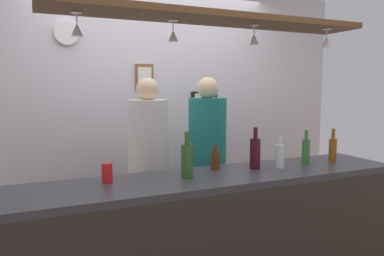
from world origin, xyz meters
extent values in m
cube|color=silver|center=(0.00, 1.10, 1.30)|extent=(4.40, 0.06, 2.60)
cube|color=#38383D|center=(0.00, -0.35, 0.95)|extent=(2.70, 0.55, 0.04)
cube|color=brown|center=(0.00, -0.30, 2.00)|extent=(2.20, 0.36, 0.04)
cylinder|color=silver|center=(-0.87, -0.24, 1.98)|extent=(0.06, 0.06, 0.00)
cylinder|color=silver|center=(-0.87, -0.24, 1.95)|extent=(0.01, 0.01, 0.06)
cone|color=silver|center=(-0.87, -0.24, 1.88)|extent=(0.07, 0.07, 0.08)
cylinder|color=silver|center=(-0.28, -0.23, 1.98)|extent=(0.06, 0.06, 0.00)
cylinder|color=silver|center=(-0.28, -0.23, 1.95)|extent=(0.01, 0.01, 0.06)
cone|color=silver|center=(-0.28, -0.23, 1.88)|extent=(0.07, 0.07, 0.08)
cylinder|color=silver|center=(0.30, -0.29, 1.98)|extent=(0.06, 0.06, 0.00)
cylinder|color=silver|center=(0.30, -0.29, 1.95)|extent=(0.01, 0.01, 0.06)
cone|color=silver|center=(0.30, -0.29, 1.88)|extent=(0.07, 0.07, 0.08)
cylinder|color=silver|center=(0.88, -0.37, 1.98)|extent=(0.06, 0.06, 0.00)
cylinder|color=silver|center=(0.88, -0.37, 1.95)|extent=(0.01, 0.01, 0.06)
cone|color=silver|center=(0.88, -0.37, 1.88)|extent=(0.07, 0.07, 0.08)
cube|color=#2D334C|center=(-0.25, 0.45, 0.39)|extent=(0.17, 0.18, 0.78)
cylinder|color=white|center=(-0.25, 0.45, 1.11)|extent=(0.34, 0.34, 0.67)
sphere|color=beige|center=(-0.25, 0.45, 1.54)|extent=(0.19, 0.19, 0.19)
cube|color=#2D334C|center=(0.30, 0.45, 0.39)|extent=(0.17, 0.18, 0.78)
cylinder|color=#1E7A75|center=(0.30, 0.45, 1.12)|extent=(0.34, 0.34, 0.68)
sphere|color=beige|center=(0.30, 0.45, 1.54)|extent=(0.19, 0.19, 0.19)
cylinder|color=#2D5623|center=(-0.22, -0.33, 1.08)|extent=(0.08, 0.08, 0.22)
cylinder|color=#2D5623|center=(-0.22, -0.33, 1.23)|extent=(0.03, 0.03, 0.08)
cylinder|color=#380F19|center=(0.32, -0.30, 1.08)|extent=(0.08, 0.08, 0.22)
cylinder|color=#380F19|center=(0.32, -0.30, 1.23)|extent=(0.03, 0.03, 0.08)
cylinder|color=silver|center=(0.50, -0.35, 1.06)|extent=(0.06, 0.06, 0.17)
cylinder|color=silver|center=(0.50, -0.35, 1.17)|extent=(0.03, 0.03, 0.06)
cylinder|color=brown|center=(1.03, -0.32, 1.06)|extent=(0.06, 0.06, 0.18)
cylinder|color=brown|center=(1.03, -0.32, 1.19)|extent=(0.03, 0.03, 0.08)
cylinder|color=#512D14|center=(0.05, -0.20, 1.04)|extent=(0.07, 0.07, 0.13)
cylinder|color=#512D14|center=(0.05, -0.20, 1.13)|extent=(0.03, 0.03, 0.05)
cylinder|color=#336B2D|center=(0.77, -0.31, 1.07)|extent=(0.06, 0.06, 0.19)
cylinder|color=#336B2D|center=(0.77, -0.31, 1.20)|extent=(0.03, 0.03, 0.07)
cylinder|color=red|center=(-0.72, -0.25, 1.03)|extent=(0.07, 0.07, 0.12)
cube|color=brown|center=(-0.10, 1.06, 1.65)|extent=(0.18, 0.02, 0.26)
cube|color=white|center=(-0.10, 1.05, 1.65)|extent=(0.14, 0.01, 0.20)
cube|color=black|center=(0.56, 1.06, 1.42)|extent=(0.30, 0.02, 0.18)
cube|color=white|center=(0.56, 1.05, 1.42)|extent=(0.23, 0.01, 0.14)
cylinder|color=white|center=(-0.82, 1.05, 2.04)|extent=(0.22, 0.03, 0.22)
camera|label=1|loc=(-1.11, -2.45, 1.56)|focal=33.77mm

